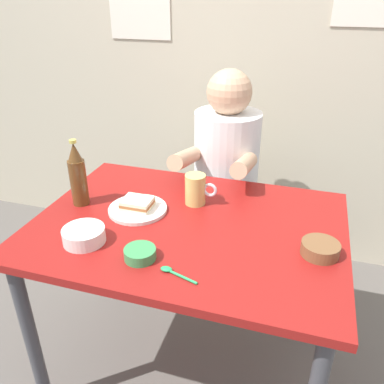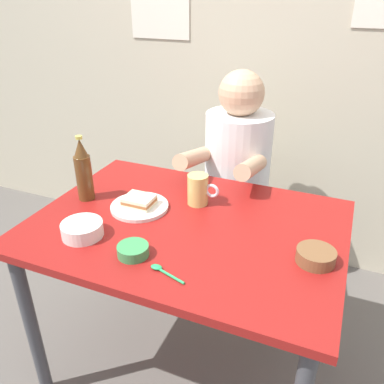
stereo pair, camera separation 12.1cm
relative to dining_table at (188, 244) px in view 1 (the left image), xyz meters
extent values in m
plane|color=#59544F|center=(0.00, 0.00, -0.65)|extent=(6.00, 6.00, 0.00)
cube|color=#BCB299|center=(0.00, 1.05, 0.65)|extent=(4.40, 0.08, 2.60)
cube|color=maroon|center=(0.00, 0.00, 0.08)|extent=(1.10, 0.80, 0.03)
cylinder|color=#3F3F44|center=(-0.49, -0.34, -0.29)|extent=(0.05, 0.05, 0.71)
cylinder|color=#3F3F44|center=(-0.49, 0.34, -0.29)|extent=(0.05, 0.05, 0.71)
cylinder|color=#3F3F44|center=(0.49, 0.34, -0.29)|extent=(0.05, 0.05, 0.71)
cylinder|color=#4C4C51|center=(0.00, 0.63, -0.44)|extent=(0.08, 0.08, 0.41)
cylinder|color=brown|center=(0.00, 0.63, -0.22)|extent=(0.34, 0.34, 0.04)
cylinder|color=white|center=(0.00, 0.63, 0.06)|extent=(0.32, 0.32, 0.52)
sphere|color=tan|center=(0.00, 0.63, 0.42)|extent=(0.21, 0.21, 0.21)
cylinder|color=tan|center=(-0.13, 0.38, 0.18)|extent=(0.07, 0.31, 0.14)
cylinder|color=tan|center=(0.13, 0.38, 0.18)|extent=(0.07, 0.31, 0.14)
cylinder|color=silver|center=(-0.21, 0.03, 0.10)|extent=(0.22, 0.22, 0.01)
cube|color=beige|center=(-0.21, 0.03, 0.11)|extent=(0.11, 0.09, 0.01)
cube|color=#9E592D|center=(-0.21, 0.03, 0.13)|extent=(0.11, 0.09, 0.01)
cube|color=beige|center=(-0.21, 0.03, 0.14)|extent=(0.11, 0.09, 0.01)
cylinder|color=#D1BC66|center=(-0.02, 0.15, 0.15)|extent=(0.08, 0.08, 0.12)
torus|color=silver|center=(0.04, 0.15, 0.16)|extent=(0.06, 0.01, 0.06)
cylinder|color=#593819|center=(-0.44, 0.02, 0.18)|extent=(0.06, 0.06, 0.18)
cone|color=#593819|center=(-0.44, 0.02, 0.31)|extent=(0.05, 0.05, 0.07)
cylinder|color=#BFB74C|center=(-0.44, 0.02, 0.35)|extent=(0.03, 0.03, 0.01)
cylinder|color=silver|center=(-0.29, -0.21, 0.12)|extent=(0.14, 0.14, 0.05)
cylinder|color=tan|center=(-0.29, -0.21, 0.13)|extent=(0.11, 0.11, 0.02)
cylinder|color=#388C4C|center=(-0.08, -0.24, 0.11)|extent=(0.10, 0.10, 0.03)
cylinder|color=#5B643A|center=(-0.08, -0.24, 0.12)|extent=(0.08, 0.08, 0.02)
cylinder|color=brown|center=(0.45, -0.06, 0.11)|extent=(0.12, 0.12, 0.04)
cylinder|color=brown|center=(0.45, -0.06, 0.12)|extent=(0.10, 0.10, 0.02)
cylinder|color=#26A559|center=(0.07, -0.29, 0.10)|extent=(0.11, 0.04, 0.01)
ellipsoid|color=#26A559|center=(0.02, -0.27, 0.10)|extent=(0.04, 0.02, 0.01)
camera|label=1|loc=(0.37, -1.14, 0.85)|focal=36.93mm
camera|label=2|loc=(0.48, -1.10, 0.85)|focal=36.93mm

